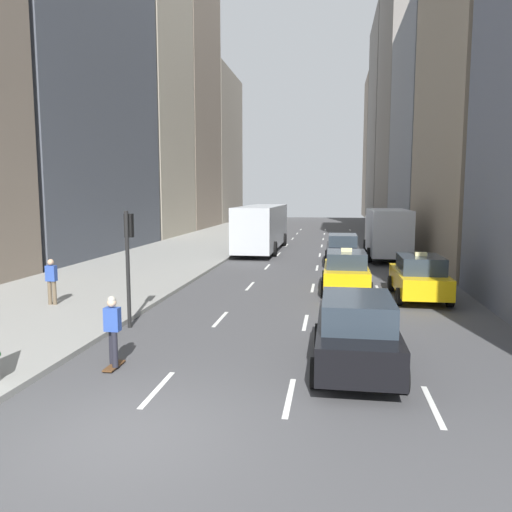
# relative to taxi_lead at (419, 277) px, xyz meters

# --- Properties ---
(ground_plane) EXTENTS (160.00, 160.00, 0.00)m
(ground_plane) POSITION_rel_taxi_lead_xyz_m (-6.80, -12.34, -0.88)
(ground_plane) COLOR #474749
(sidewalk_left) EXTENTS (8.00, 66.00, 0.15)m
(sidewalk_left) POSITION_rel_taxi_lead_xyz_m (-13.80, 14.66, -0.81)
(sidewalk_left) COLOR gray
(sidewalk_left) RESTS_ON ground
(lane_markings) EXTENTS (5.72, 56.00, 0.01)m
(lane_markings) POSITION_rel_taxi_lead_xyz_m (-4.20, 10.66, -0.87)
(lane_markings) COLOR white
(lane_markings) RESTS_ON ground
(building_row_left) EXTENTS (6.00, 71.15, 33.87)m
(building_row_left) POSITION_rel_taxi_lead_xyz_m (-20.80, 24.96, 12.88)
(building_row_left) COLOR gray
(building_row_left) RESTS_ON ground
(building_row_right) EXTENTS (6.00, 92.06, 31.59)m
(building_row_right) POSITION_rel_taxi_lead_xyz_m (5.20, 36.77, 12.78)
(building_row_right) COLOR slate
(building_row_right) RESTS_ON ground
(taxi_lead) EXTENTS (2.02, 4.40, 1.87)m
(taxi_lead) POSITION_rel_taxi_lead_xyz_m (0.00, 0.00, 0.00)
(taxi_lead) COLOR yellow
(taxi_lead) RESTS_ON ground
(taxi_second) EXTENTS (2.02, 4.40, 1.87)m
(taxi_second) POSITION_rel_taxi_lead_xyz_m (-2.80, 1.07, 0.00)
(taxi_second) COLOR yellow
(taxi_second) RESTS_ON ground
(sedan_black_near) EXTENTS (2.02, 4.56, 1.77)m
(sedan_black_near) POSITION_rel_taxi_lead_xyz_m (-2.80, -8.41, 0.02)
(sedan_black_near) COLOR black
(sedan_black_near) RESTS_ON ground
(sedan_silver_behind) EXTENTS (2.02, 4.54, 1.78)m
(sedan_silver_behind) POSITION_rel_taxi_lead_xyz_m (-2.80, 9.30, 0.02)
(sedan_silver_behind) COLOR black
(sedan_silver_behind) RESTS_ON ground
(city_bus) EXTENTS (2.80, 11.61, 3.25)m
(city_bus) POSITION_rel_taxi_lead_xyz_m (-8.41, 15.60, 0.91)
(city_bus) COLOR #B7BCC1
(city_bus) RESTS_ON ground
(box_truck) EXTENTS (2.58, 8.40, 3.15)m
(box_truck) POSITION_rel_taxi_lead_xyz_m (0.00, 12.53, 0.83)
(box_truck) COLOR silver
(box_truck) RESTS_ON ground
(skateboarder) EXTENTS (0.36, 0.80, 1.75)m
(skateboarder) POSITION_rel_taxi_lead_xyz_m (-8.48, -9.24, 0.08)
(skateboarder) COLOR brown
(skateboarder) RESTS_ON ground
(pedestrian_mid_block) EXTENTS (0.36, 0.22, 1.65)m
(pedestrian_mid_block) POSITION_rel_taxi_lead_xyz_m (-13.32, -3.75, 0.19)
(pedestrian_mid_block) COLOR brown
(pedestrian_mid_block) RESTS_ON sidewalk_left
(traffic_light_pole) EXTENTS (0.24, 0.42, 3.60)m
(traffic_light_pole) POSITION_rel_taxi_lead_xyz_m (-9.55, -5.67, 1.53)
(traffic_light_pole) COLOR black
(traffic_light_pole) RESTS_ON ground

